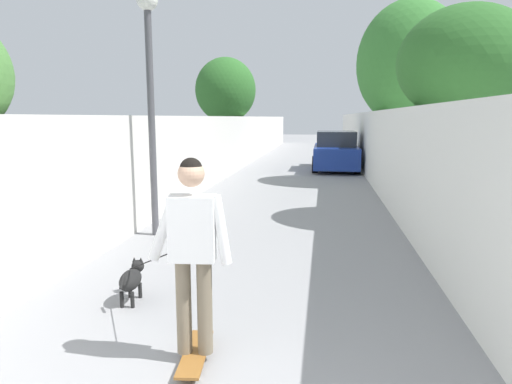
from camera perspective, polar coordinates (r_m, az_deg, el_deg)
name	(u,v)px	position (r m, az deg, el deg)	size (l,w,h in m)	color
ground_plane	(296,178)	(15.88, 5.04, 1.80)	(80.00, 80.00, 0.00)	gray
wall_left	(210,151)	(14.19, -5.86, 5.20)	(48.00, 0.30, 2.12)	silver
fence_right	(380,150)	(13.84, 15.32, 5.13)	(48.00, 0.30, 2.28)	silver
tree_right_near	(465,64)	(9.62, 24.78, 14.41)	(2.47, 2.47, 4.15)	brown
tree_left_mid	(226,90)	(21.23, -3.85, 12.67)	(2.76, 2.76, 4.78)	brown
tree_right_far	(409,64)	(15.01, 18.76, 15.04)	(3.16, 3.16, 5.59)	#473523
lamp_post	(150,70)	(8.16, -13.25, 14.72)	(0.36, 0.36, 4.20)	#4C4C51
skateboard	(195,353)	(4.20, -7.64, -19.51)	(0.82, 0.28, 0.08)	brown
person_skateboarder	(193,241)	(3.82, -7.97, -6.17)	(0.26, 0.71, 1.69)	#726651
dog	(132,279)	(5.44, -15.39, -10.47)	(1.47, 1.21, 1.06)	black
car_near	(336,152)	(18.50, 10.01, 5.00)	(4.04, 1.80, 1.54)	navy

